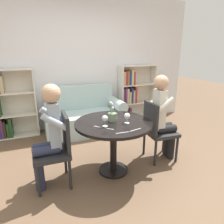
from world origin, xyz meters
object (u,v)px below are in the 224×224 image
(person_right, at_px, (163,116))
(wine_glass_right, at_px, (127,116))
(chair_right, at_px, (157,129))
(bookshelf_right, at_px, (132,94))
(flower_vase, at_px, (112,116))
(wine_glass_left, at_px, (105,119))
(chair_left, at_px, (57,147))
(person_left, at_px, (48,134))
(couch, at_px, (85,117))
(bookshelf_left, at_px, (5,106))

(person_right, height_order, wine_glass_right, person_right)
(chair_right, distance_m, person_right, 0.21)
(bookshelf_right, distance_m, chair_right, 1.82)
(flower_vase, bearing_deg, wine_glass_left, -136.14)
(bookshelf_right, xyz_separation_m, chair_left, (-1.93, -1.81, -0.15))
(chair_left, distance_m, person_left, 0.21)
(person_left, bearing_deg, person_right, 91.96)
(chair_left, bearing_deg, couch, 155.14)
(chair_left, height_order, flower_vase, flower_vase)
(chair_right, bearing_deg, flower_vase, 96.23)
(wine_glass_left, xyz_separation_m, wine_glass_right, (0.30, 0.00, -0.01))
(wine_glass_left, distance_m, wine_glass_right, 0.30)
(person_left, distance_m, flower_vase, 0.82)
(chair_left, distance_m, person_right, 1.55)
(person_left, distance_m, wine_glass_left, 0.68)
(wine_glass_left, distance_m, flower_vase, 0.21)
(person_left, bearing_deg, chair_right, 92.41)
(couch, distance_m, bookshelf_left, 1.49)
(chair_left, bearing_deg, chair_right, 92.56)
(bookshelf_left, height_order, wine_glass_right, bookshelf_left)
(person_right, distance_m, flower_vase, 0.82)
(chair_left, bearing_deg, wine_glass_right, 82.63)
(bookshelf_left, height_order, person_left, bookshelf_left)
(chair_left, bearing_deg, flower_vase, 92.34)
(chair_left, height_order, person_right, person_right)
(person_left, xyz_separation_m, flower_vase, (0.81, 0.02, 0.12))
(couch, bearing_deg, bookshelf_right, 12.46)
(bookshelf_left, height_order, person_right, bookshelf_left)
(couch, distance_m, bookshelf_right, 1.28)
(flower_vase, bearing_deg, person_left, -178.28)
(chair_left, relative_size, flower_vase, 3.46)
(chair_left, xyz_separation_m, person_right, (1.54, 0.05, 0.19))
(chair_right, height_order, flower_vase, flower_vase)
(couch, xyz_separation_m, person_left, (-0.81, -1.54, 0.37))
(person_right, xyz_separation_m, wine_glass_right, (-0.67, -0.16, 0.13))
(person_right, bearing_deg, chair_left, 95.52)
(chair_right, relative_size, person_right, 0.70)
(chair_left, distance_m, wine_glass_left, 0.67)
(flower_vase, bearing_deg, bookshelf_right, 55.91)
(chair_right, relative_size, wine_glass_left, 6.35)
(bookshelf_right, bearing_deg, couch, -167.54)
(person_left, height_order, wine_glass_left, person_left)
(couch, bearing_deg, bookshelf_left, 169.55)
(chair_right, bearing_deg, bookshelf_left, 54.78)
(person_left, relative_size, person_right, 0.98)
(bookshelf_right, bearing_deg, chair_right, -105.27)
(couch, relative_size, person_left, 1.25)
(bookshelf_right, bearing_deg, wine_glass_left, -125.16)
(couch, bearing_deg, person_left, -117.78)
(bookshelf_right, distance_m, person_right, 1.80)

